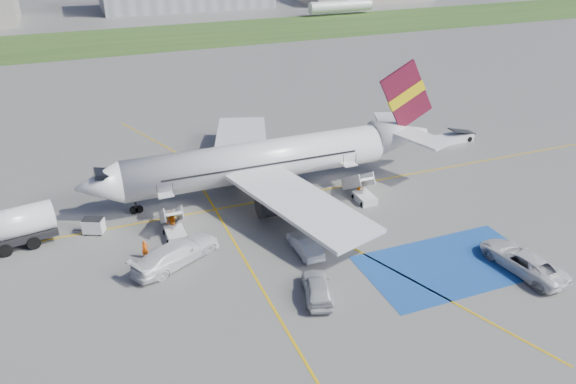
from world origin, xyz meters
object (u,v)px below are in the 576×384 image
at_px(gpu_cart, 94,227).
at_px(belt_loader, 453,139).
at_px(car_silver_b, 305,245).
at_px(car_silver_a, 317,288).
at_px(van_white_a, 523,258).
at_px(airliner, 272,159).
at_px(van_white_b, 176,250).

bearing_deg(gpu_cart, belt_loader, 33.66).
bearing_deg(car_silver_b, belt_loader, -148.48).
height_order(car_silver_a, car_silver_b, car_silver_a).
xyz_separation_m(belt_loader, van_white_a, (-11.78, -24.82, 0.65)).
xyz_separation_m(airliner, car_silver_b, (-1.50, -12.01, -2.63)).
relative_size(gpu_cart, van_white_b, 0.34).
distance_m(car_silver_a, van_white_b, 11.95).
relative_size(airliner, car_silver_b, 8.00).
bearing_deg(van_white_b, airliner, -78.99).
xyz_separation_m(belt_loader, car_silver_a, (-28.18, -22.07, 0.40)).
bearing_deg(belt_loader, van_white_b, -161.54).
xyz_separation_m(gpu_cart, van_white_b, (5.80, -7.26, 0.52)).
bearing_deg(gpu_cart, car_silver_b, -6.35).
relative_size(gpu_cart, belt_loader, 0.36).
height_order(belt_loader, van_white_a, van_white_a).
height_order(gpu_cart, car_silver_b, car_silver_b).
distance_m(gpu_cart, car_silver_a, 21.19).
bearing_deg(car_silver_a, van_white_b, -27.79).
xyz_separation_m(gpu_cart, belt_loader, (42.59, 6.54, -0.24)).
bearing_deg(van_white_a, airliner, -63.03).
height_order(airliner, car_silver_a, airliner).
xyz_separation_m(car_silver_a, van_white_b, (-8.61, 8.27, 0.35)).
xyz_separation_m(airliner, van_white_a, (13.34, -20.59, -2.32)).
bearing_deg(van_white_a, car_silver_b, -36.00).
relative_size(airliner, car_silver_a, 7.61).
xyz_separation_m(van_white_a, van_white_b, (-25.01, 11.03, 0.11)).
xyz_separation_m(gpu_cart, car_silver_a, (14.41, -15.53, 0.16)).
bearing_deg(van_white_b, belt_loader, -97.76).
distance_m(gpu_cart, van_white_b, 9.30).
distance_m(car_silver_a, car_silver_b, 6.04).
bearing_deg(van_white_b, car_silver_a, -162.18).
distance_m(van_white_a, van_white_b, 27.33).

